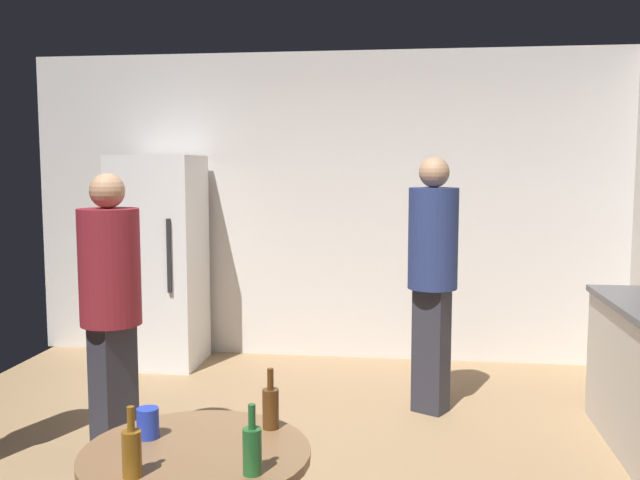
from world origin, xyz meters
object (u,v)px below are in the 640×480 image
Objects in this scene: refrigerator at (159,261)px; plastic_cup_blue at (148,423)px; beer_bottle_green at (252,449)px; person_in_maroon_shirt at (111,297)px; beer_bottle_amber at (132,452)px; foreground_table at (196,479)px; beer_bottle_brown at (271,407)px; person_in_navy_shirt at (433,264)px.

refrigerator is 16.36× the size of plastic_cup_blue.
person_in_maroon_shirt is (-1.18, 1.59, 0.16)m from beer_bottle_green.
beer_bottle_amber and beer_bottle_green have the same top height.
foreground_table is 0.33m from beer_bottle_amber.
beer_bottle_amber and beer_bottle_brown have the same top height.
person_in_navy_shirt reaches higher than person_in_maroon_shirt.
person_in_navy_shirt is (2.30, -0.92, 0.14)m from refrigerator.
beer_bottle_amber reaches higher than plastic_cup_blue.
person_in_maroon_shirt is at bearing 133.98° from beer_bottle_brown.
plastic_cup_blue reaches higher than foreground_table.
beer_bottle_brown is at bearing 13.52° from person_in_navy_shirt.
beer_bottle_amber is 0.38m from beer_bottle_green.
beer_bottle_brown is 0.45m from plastic_cup_blue.
refrigerator reaches higher than foreground_table.
plastic_cup_blue is (-0.20, 0.09, 0.16)m from foreground_table.
person_in_maroon_shirt is at bearing 115.84° from beer_bottle_amber.
person_in_maroon_shirt is at bearing 123.25° from foreground_table.
person_in_navy_shirt reaches higher than beer_bottle_amber.
person_in_maroon_shirt is at bearing 118.62° from plastic_cup_blue.
foreground_table is at bearing -22.63° from plastic_cup_blue.
beer_bottle_amber is 2.98m from person_in_navy_shirt.
person_in_navy_shirt reaches higher than foreground_table.
refrigerator is at bearing 116.68° from beer_bottle_brown.
beer_bottle_green is at bearing -87.12° from beer_bottle_brown.
person_in_maroon_shirt reaches higher than beer_bottle_green.
foreground_table is at bearing -67.89° from refrigerator.
beer_bottle_amber is (-0.13, -0.23, 0.19)m from foreground_table.
beer_bottle_green is at bearing 10.65° from beer_bottle_amber.
refrigerator is 2.11m from person_in_maroon_shirt.
person_in_navy_shirt reaches higher than plastic_cup_blue.
beer_bottle_brown is 0.39m from beer_bottle_green.
refrigerator is at bearing 109.62° from plastic_cup_blue.
beer_bottle_brown is 0.13× the size of person_in_navy_shirt.
foreground_table is 1.75m from person_in_maroon_shirt.
beer_bottle_brown is at bearing 92.88° from beer_bottle_green.
person_in_navy_shirt is (1.82, 1.13, 0.06)m from person_in_maroon_shirt.
beer_bottle_amber is at bearing 9.42° from person_in_navy_shirt.
refrigerator is 1.02× the size of person_in_navy_shirt.
beer_bottle_brown is at bearing -17.95° from person_in_maroon_shirt.
person_in_maroon_shirt is at bearing -76.93° from refrigerator.
person_in_maroon_shirt is (-1.16, 1.20, 0.16)m from beer_bottle_brown.
beer_bottle_brown is (0.35, 0.46, 0.00)m from beer_bottle_amber.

